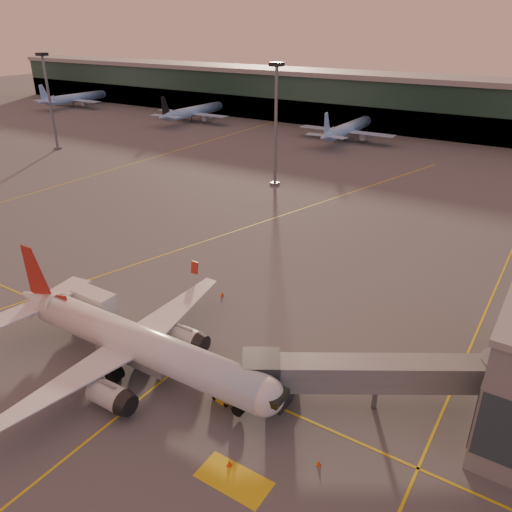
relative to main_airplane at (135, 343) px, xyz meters
The scene contains 15 objects.
ground 4.25m from the main_airplane, 134.49° to the right, with size 600.00×600.00×0.00m, color #4C4F54.
taxi_markings 43.79m from the main_airplane, 101.99° to the left, with size 100.12×173.00×0.01m.
terminal 140.12m from the main_airplane, 90.72° to the left, with size 400.00×20.00×17.60m.
mast_west_far 110.34m from the main_airplane, 146.72° to the left, with size 2.40×2.40×25.60m.
mast_west_near 68.76m from the main_airplane, 108.71° to the left, with size 2.40×2.40×25.60m.
distant_aircraft_row 116.62m from the main_airplane, 85.53° to the left, with size 350.00×34.00×13.00m.
main_airplane is the anchor object (origin of this frame).
jet_bridge 25.35m from the main_airplane, 20.52° to the left, with size 23.33×16.12×5.43m.
catering_truck 11.51m from the main_airplane, 159.27° to the left, with size 5.36×2.43×4.16m.
gpu_cart 10.65m from the main_airplane, ahead, with size 2.08×1.41×1.14m.
pushback_tug 15.42m from the main_airplane, 22.34° to the left, with size 3.00×1.74×1.51m.
cone_nose 21.54m from the main_airplane, ahead, with size 0.40×0.40×0.50m.
cone_tail 19.37m from the main_airplane, behind, with size 0.41×0.41×0.52m.
cone_wing_left 17.79m from the main_airplane, 96.17° to the left, with size 0.46×0.46×0.58m.
cone_fwd 16.23m from the main_airplane, 17.76° to the right, with size 0.45×0.45×0.57m.
Camera 1 is at (34.80, -26.81, 32.92)m, focal length 35.00 mm.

